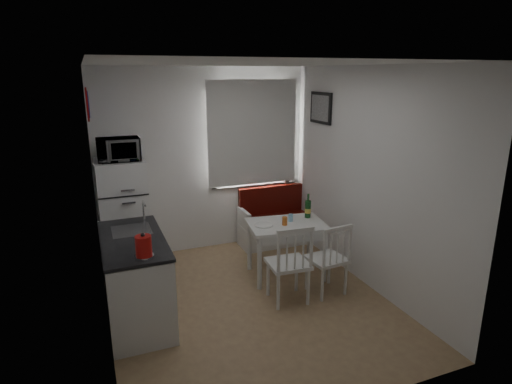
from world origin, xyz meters
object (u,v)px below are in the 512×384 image
(chair_right, at_px, (331,252))
(kettle, at_px, (144,246))
(bench, at_px, (278,225))
(microwave, at_px, (118,149))
(dining_table, at_px, (286,229))
(wine_bottle, at_px, (308,206))
(fridge, at_px, (124,216))
(chair_left, at_px, (292,256))
(kitchen_counter, at_px, (136,278))

(chair_right, relative_size, kettle, 2.02)
(bench, bearing_deg, microwave, -175.96)
(microwave, bearing_deg, dining_table, -25.52)
(kettle, relative_size, wine_bottle, 0.74)
(dining_table, bearing_deg, wine_bottle, 24.21)
(bench, bearing_deg, fridge, -177.24)
(bench, relative_size, wine_bottle, 3.81)
(chair_right, xyz_separation_m, wine_bottle, (0.10, 0.76, 0.32))
(bench, relative_size, dining_table, 1.17)
(microwave, bearing_deg, bench, 4.04)
(chair_left, xyz_separation_m, wine_bottle, (0.60, 0.77, 0.28))
(bench, relative_size, fridge, 0.81)
(dining_table, height_order, chair_left, chair_left)
(chair_left, height_order, chair_right, chair_left)
(kitchen_counter, xyz_separation_m, chair_left, (1.63, -0.36, 0.12))
(chair_right, xyz_separation_m, kettle, (-2.08, -0.18, 0.47))
(bench, xyz_separation_m, chair_left, (-0.62, -1.71, 0.29))
(chair_left, xyz_separation_m, fridge, (-1.61, 1.61, 0.16))
(chair_right, xyz_separation_m, fridge, (-2.11, 1.60, 0.19))
(fridge, xyz_separation_m, kettle, (0.03, -1.78, 0.28))
(bench, height_order, wine_bottle, wine_bottle)
(bench, distance_m, microwave, 2.60)
(dining_table, height_order, wine_bottle, wine_bottle)
(chair_left, height_order, microwave, microwave)
(dining_table, distance_m, kettle, 2.05)
(microwave, bearing_deg, chair_left, -43.98)
(bench, bearing_deg, wine_bottle, -91.30)
(chair_left, xyz_separation_m, kettle, (-1.58, -0.17, 0.44))
(chair_left, bearing_deg, chair_right, 4.75)
(kettle, distance_m, wine_bottle, 2.38)
(kitchen_counter, distance_m, kettle, 0.78)
(kettle, bearing_deg, dining_table, 24.66)
(kitchen_counter, relative_size, bench, 1.10)
(kitchen_counter, distance_m, microwave, 1.66)
(chair_right, height_order, fridge, fridge)
(kitchen_counter, height_order, microwave, microwave)
(dining_table, height_order, microwave, microwave)
(dining_table, relative_size, chair_left, 2.04)
(dining_table, distance_m, chair_left, 0.71)
(chair_left, distance_m, fridge, 2.28)
(chair_left, bearing_deg, microwave, 140.07)
(fridge, xyz_separation_m, microwave, (0.00, -0.05, 0.88))
(chair_right, relative_size, wine_bottle, 1.49)
(bench, relative_size, chair_right, 2.55)
(kitchen_counter, height_order, kettle, kitchen_counter)
(chair_left, relative_size, chair_right, 1.07)
(kitchen_counter, height_order, bench, kitchen_counter)
(microwave, bearing_deg, wine_bottle, -19.63)
(kitchen_counter, xyz_separation_m, bench, (2.25, 1.35, -0.17))
(microwave, bearing_deg, kitchen_counter, -90.94)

